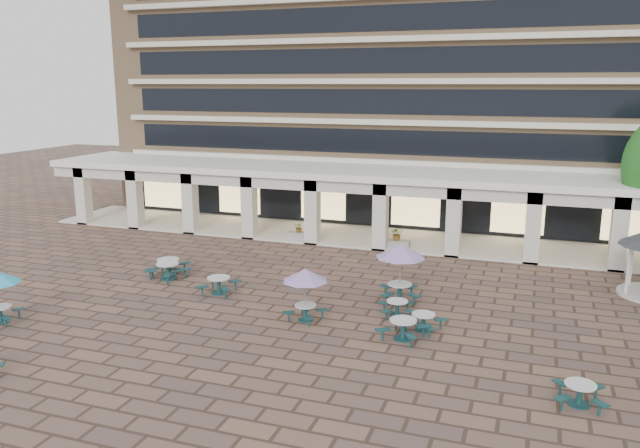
% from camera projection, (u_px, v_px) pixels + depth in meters
% --- Properties ---
extents(ground, '(120.00, 120.00, 0.00)m').
position_uv_depth(ground, '(259.00, 318.00, 26.02)').
color(ground, brown).
rests_on(ground, ground).
extents(apartment_building, '(40.00, 15.50, 25.20)m').
position_uv_depth(apartment_building, '(398.00, 42.00, 46.69)').
color(apartment_building, tan).
rests_on(apartment_building, ground).
extents(retail_arcade, '(42.00, 6.60, 4.40)m').
position_uv_depth(retail_arcade, '(357.00, 191.00, 38.98)').
color(retail_arcade, white).
rests_on(retail_arcade, ground).
extents(picnic_table_3, '(1.61, 1.61, 0.70)m').
position_uv_depth(picnic_table_3, '(580.00, 392.00, 18.87)').
color(picnic_table_3, '#163D43').
rests_on(picnic_table_3, ground).
extents(picnic_table_5, '(1.87, 1.87, 0.79)m').
position_uv_depth(picnic_table_5, '(219.00, 284.00, 28.92)').
color(picnic_table_5, '#163D43').
rests_on(picnic_table_5, ground).
extents(picnic_table_6, '(1.90, 1.90, 2.19)m').
position_uv_depth(picnic_table_6, '(305.00, 277.00, 25.34)').
color(picnic_table_6, '#163D43').
rests_on(picnic_table_6, ground).
extents(picnic_table_7, '(1.83, 1.83, 0.70)m').
position_uv_depth(picnic_table_7, '(423.00, 321.00, 24.59)').
color(picnic_table_7, '#163D43').
rests_on(picnic_table_7, ground).
extents(picnic_table_8, '(2.14, 2.14, 0.83)m').
position_uv_depth(picnic_table_8, '(168.00, 270.00, 31.04)').
color(picnic_table_8, '#163D43').
rests_on(picnic_table_8, ground).
extents(picnic_table_9, '(2.12, 2.12, 0.84)m').
position_uv_depth(picnic_table_9, '(168.00, 266.00, 31.71)').
color(picnic_table_9, '#163D43').
rests_on(picnic_table_9, ground).
extents(picnic_table_10, '(2.03, 2.03, 0.79)m').
position_uv_depth(picnic_table_10, '(403.00, 327.00, 23.75)').
color(picnic_table_10, '#163D43').
rests_on(picnic_table_10, ground).
extents(picnic_table_11, '(2.26, 2.26, 2.61)m').
position_uv_depth(picnic_table_11, '(401.00, 253.00, 27.59)').
color(picnic_table_11, '#163D43').
rests_on(picnic_table_11, ground).
extents(picnic_table_13, '(1.81, 1.81, 0.68)m').
position_uv_depth(picnic_table_13, '(397.00, 307.00, 26.15)').
color(picnic_table_13, '#163D43').
rests_on(picnic_table_13, ground).
extents(planter_left, '(1.50, 0.60, 1.16)m').
position_uv_depth(planter_left, '(299.00, 233.00, 38.83)').
color(planter_left, gray).
rests_on(planter_left, ground).
extents(planter_right, '(1.50, 0.90, 1.34)m').
position_uv_depth(planter_right, '(397.00, 239.00, 36.80)').
color(planter_right, gray).
rests_on(planter_right, ground).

